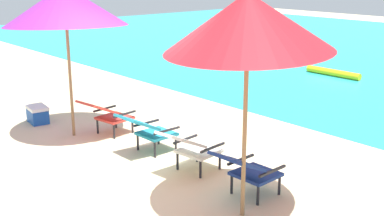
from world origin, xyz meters
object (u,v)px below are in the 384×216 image
(swim_buoy, at_px, (333,73))
(beach_umbrella_right, at_px, (248,22))
(lounge_chair_far_right, at_px, (247,168))
(beach_umbrella_left, at_px, (65,6))
(cooler_box, at_px, (38,114))
(lounge_chair_near_left, at_px, (148,129))
(lounge_chair_far_left, at_px, (107,113))
(lounge_chair_near_right, at_px, (190,146))

(swim_buoy, height_order, beach_umbrella_right, beach_umbrella_right)
(lounge_chair_far_right, xyz_separation_m, beach_umbrella_left, (-3.65, -0.45, 1.81))
(beach_umbrella_left, height_order, cooler_box, beach_umbrella_left)
(beach_umbrella_left, bearing_deg, lounge_chair_near_left, 16.56)
(beach_umbrella_right, bearing_deg, lounge_chair_far_left, 174.41)
(lounge_chair_far_right, height_order, beach_umbrella_left, beach_umbrella_left)
(swim_buoy, height_order, lounge_chair_far_left, lounge_chair_far_left)
(lounge_chair_far_left, xyz_separation_m, lounge_chair_near_right, (2.18, 0.02, 0.00))
(lounge_chair_near_right, distance_m, cooler_box, 3.74)
(lounge_chair_far_right, relative_size, cooler_box, 1.76)
(lounge_chair_near_left, bearing_deg, swim_buoy, 101.22)
(swim_buoy, relative_size, lounge_chair_far_left, 1.70)
(beach_umbrella_right, bearing_deg, swim_buoy, 116.77)
(lounge_chair_near_left, distance_m, beach_umbrella_right, 3.04)
(lounge_chair_far_left, relative_size, beach_umbrella_right, 0.36)
(lounge_chair_near_left, height_order, lounge_chair_far_right, same)
(cooler_box, bearing_deg, lounge_chair_far_right, 7.21)
(swim_buoy, height_order, lounge_chair_near_left, lounge_chair_near_left)
(lounge_chair_far_left, xyz_separation_m, lounge_chair_far_right, (3.26, 0.02, 0.00))
(beach_umbrella_left, bearing_deg, beach_umbrella_right, 1.29)
(lounge_chair_far_right, bearing_deg, cooler_box, -172.79)
(lounge_chair_far_left, bearing_deg, swim_buoy, 92.14)
(lounge_chair_far_left, xyz_separation_m, lounge_chair_near_left, (1.15, 0.03, 0.00))
(beach_umbrella_left, distance_m, beach_umbrella_right, 3.93)
(lounge_chair_far_left, height_order, beach_umbrella_left, beach_umbrella_left)
(swim_buoy, bearing_deg, beach_umbrella_right, -63.23)
(swim_buoy, xyz_separation_m, lounge_chair_far_left, (0.27, -7.19, 0.31))
(lounge_chair_far_right, xyz_separation_m, beach_umbrella_right, (0.28, -0.36, 1.85))
(lounge_chair_far_left, relative_size, lounge_chair_near_left, 1.06)
(lounge_chair_far_right, bearing_deg, lounge_chair_far_left, -179.67)
(lounge_chair_far_right, height_order, beach_umbrella_right, beach_umbrella_right)
(lounge_chair_near_left, distance_m, lounge_chair_near_right, 1.03)
(beach_umbrella_right, relative_size, cooler_box, 5.15)
(swim_buoy, distance_m, beach_umbrella_left, 7.91)
(lounge_chair_near_left, relative_size, lounge_chair_near_right, 0.95)
(lounge_chair_far_right, bearing_deg, beach_umbrella_right, -52.92)
(lounge_chair_far_right, bearing_deg, swim_buoy, 116.18)
(swim_buoy, height_order, lounge_chair_far_right, lounge_chair_far_right)
(lounge_chair_near_right, xyz_separation_m, lounge_chair_far_right, (1.07, 0.00, 0.00))
(lounge_chair_near_right, bearing_deg, lounge_chair_far_right, 0.20)
(lounge_chair_far_right, distance_m, beach_umbrella_left, 4.10)
(lounge_chair_near_right, relative_size, lounge_chair_far_right, 1.04)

